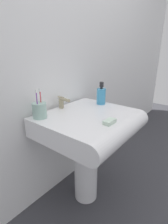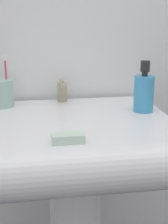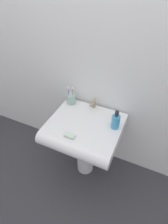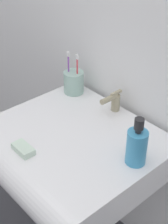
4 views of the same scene
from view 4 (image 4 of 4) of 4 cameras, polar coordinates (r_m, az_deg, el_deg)
sink_pedestal at (r=1.60m, az=-0.98°, el=-15.80°), size 0.18×0.18×0.59m
sink_basin at (r=1.32m, az=-2.86°, el=-6.72°), size 0.64×0.59×0.13m
faucet at (r=1.41m, az=4.97°, el=1.82°), size 0.04×0.11×0.09m
toothbrush_cup at (r=1.53m, az=-1.72°, el=5.02°), size 0.09×0.09×0.19m
soap_bottle at (r=1.15m, az=8.75°, el=-5.61°), size 0.07×0.07×0.18m
bar_soap at (r=1.23m, az=-10.07°, el=-6.06°), size 0.09×0.05×0.02m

